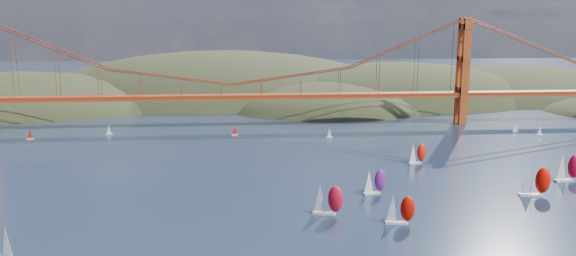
{
  "coord_description": "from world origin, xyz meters",
  "views": [
    {
      "loc": [
        5.08,
        -103.08,
        57.16
      ],
      "look_at": [
        21.11,
        90.0,
        17.48
      ],
      "focal_mm": 35.0,
      "sensor_mm": 36.0,
      "label": 1
    }
  ],
  "objects_px": {
    "racer_0": "(327,199)",
    "racer_rwb": "(374,181)",
    "racer_3": "(417,153)",
    "racer_4": "(568,167)",
    "racer_2": "(535,181)",
    "racer_1": "(400,209)"
  },
  "relations": [
    {
      "from": "racer_2",
      "to": "racer_4",
      "type": "bearing_deg",
      "value": 45.19
    },
    {
      "from": "racer_0",
      "to": "racer_1",
      "type": "bearing_deg",
      "value": -9.65
    },
    {
      "from": "racer_3",
      "to": "racer_4",
      "type": "distance_m",
      "value": 52.24
    },
    {
      "from": "racer_2",
      "to": "racer_3",
      "type": "relative_size",
      "value": 1.22
    },
    {
      "from": "racer_0",
      "to": "racer_rwb",
      "type": "height_order",
      "value": "racer_0"
    },
    {
      "from": "racer_0",
      "to": "racer_1",
      "type": "distance_m",
      "value": 20.74
    },
    {
      "from": "racer_rwb",
      "to": "racer_4",
      "type": "bearing_deg",
      "value": -8.9
    },
    {
      "from": "racer_1",
      "to": "racer_4",
      "type": "xyz_separation_m",
      "value": [
        69.01,
        34.54,
        0.73
      ]
    },
    {
      "from": "racer_2",
      "to": "racer_4",
      "type": "distance_m",
      "value": 24.5
    },
    {
      "from": "racer_0",
      "to": "racer_3",
      "type": "height_order",
      "value": "racer_0"
    },
    {
      "from": "racer_1",
      "to": "racer_rwb",
      "type": "distance_m",
      "value": 26.28
    },
    {
      "from": "racer_4",
      "to": "racer_rwb",
      "type": "distance_m",
      "value": 70.33
    },
    {
      "from": "racer_2",
      "to": "racer_1",
      "type": "bearing_deg",
      "value": -149.18
    },
    {
      "from": "racer_1",
      "to": "racer_3",
      "type": "height_order",
      "value": "racer_1"
    },
    {
      "from": "racer_3",
      "to": "racer_4",
      "type": "relative_size",
      "value": 0.83
    },
    {
      "from": "racer_1",
      "to": "racer_4",
      "type": "distance_m",
      "value": 77.18
    },
    {
      "from": "racer_0",
      "to": "racer_3",
      "type": "relative_size",
      "value": 1.13
    },
    {
      "from": "racer_2",
      "to": "racer_3",
      "type": "distance_m",
      "value": 48.52
    },
    {
      "from": "racer_3",
      "to": "racer_2",
      "type": "bearing_deg",
      "value": -78.79
    },
    {
      "from": "racer_3",
      "to": "racer_4",
      "type": "height_order",
      "value": "racer_4"
    },
    {
      "from": "racer_0",
      "to": "racer_3",
      "type": "bearing_deg",
      "value": 66.25
    },
    {
      "from": "racer_0",
      "to": "racer_3",
      "type": "distance_m",
      "value": 68.11
    }
  ]
}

